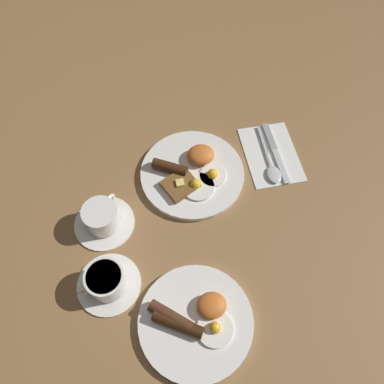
{
  "coord_description": "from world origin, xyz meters",
  "views": [
    {
      "loc": [
        0.1,
        0.51,
        0.83
      ],
      "look_at": [
        0.01,
        0.06,
        0.03
      ],
      "focal_mm": 35.0,
      "sensor_mm": 36.0,
      "label": 1
    }
  ],
  "objects": [
    {
      "name": "ground_plane",
      "position": [
        0.0,
        0.0,
        0.0
      ],
      "size": [
        3.0,
        3.0,
        0.0
      ],
      "primitive_type": "plane",
      "color": "olive"
    },
    {
      "name": "breakfast_plate_near",
      "position": [
        -0.0,
        0.0,
        0.01
      ],
      "size": [
        0.27,
        0.27,
        0.05
      ],
      "color": "white",
      "rests_on": "ground_plane"
    },
    {
      "name": "breakfast_plate_far",
      "position": [
        0.06,
        0.36,
        0.01
      ],
      "size": [
        0.24,
        0.24,
        0.04
      ],
      "color": "white",
      "rests_on": "ground_plane"
    },
    {
      "name": "teacup_near",
      "position": [
        0.23,
        0.09,
        0.03
      ],
      "size": [
        0.15,
        0.15,
        0.07
      ],
      "color": "white",
      "rests_on": "ground_plane"
    },
    {
      "name": "teacup_far",
      "position": [
        0.24,
        0.25,
        0.03
      ],
      "size": [
        0.14,
        0.14,
        0.06
      ],
      "color": "white",
      "rests_on": "ground_plane"
    },
    {
      "name": "napkin",
      "position": [
        -0.22,
        -0.02,
        0.0
      ],
      "size": [
        0.14,
        0.2,
        0.01
      ],
      "primitive_type": "cube",
      "rotation": [
        0.0,
        0.0,
        -0.0
      ],
      "color": "white",
      "rests_on": "ground_plane"
    },
    {
      "name": "knife",
      "position": [
        -0.23,
        -0.04,
        0.01
      ],
      "size": [
        0.02,
        0.2,
        0.01
      ],
      "rotation": [
        0.0,
        0.0,
        1.59
      ],
      "color": "silver",
      "rests_on": "napkin"
    },
    {
      "name": "spoon",
      "position": [
        -0.21,
        0.03,
        0.01
      ],
      "size": [
        0.04,
        0.19,
        0.01
      ],
      "rotation": [
        0.0,
        0.0,
        1.55
      ],
      "color": "silver",
      "rests_on": "napkin"
    }
  ]
}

